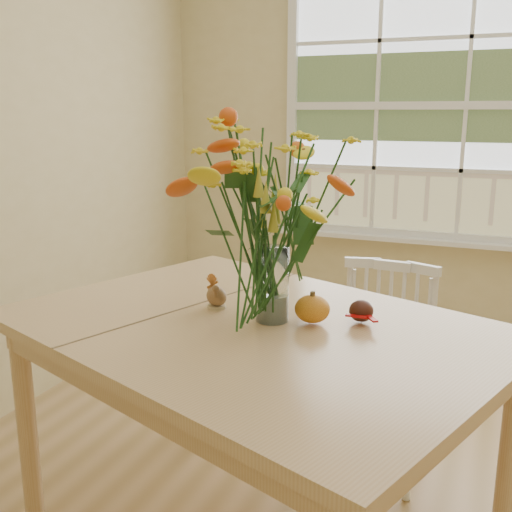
% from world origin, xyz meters
% --- Properties ---
extents(wall_back, '(4.00, 0.02, 2.70)m').
position_xyz_m(wall_back, '(0.00, 2.25, 1.35)').
color(wall_back, '#D4C287').
rests_on(wall_back, floor).
extents(window, '(2.42, 0.12, 1.74)m').
position_xyz_m(window, '(0.00, 2.21, 1.53)').
color(window, silver).
rests_on(window, wall_back).
extents(dining_table, '(1.86, 1.59, 0.84)m').
position_xyz_m(dining_table, '(-0.47, -0.08, 0.75)').
color(dining_table, tan).
rests_on(dining_table, floor).
extents(windsor_chair, '(0.43, 0.41, 0.87)m').
position_xyz_m(windsor_chair, '(-0.16, 0.63, 0.49)').
color(windsor_chair, white).
rests_on(windsor_chair, floor).
extents(flower_vase, '(0.51, 0.51, 0.61)m').
position_xyz_m(flower_vase, '(-0.42, -0.03, 1.21)').
color(flower_vase, white).
rests_on(flower_vase, dining_table).
extents(pumpkin, '(0.12, 0.12, 0.09)m').
position_xyz_m(pumpkin, '(-0.29, -0.01, 0.88)').
color(pumpkin, '#BF6116').
rests_on(pumpkin, dining_table).
extents(turkey_figurine, '(0.10, 0.09, 0.11)m').
position_xyz_m(turkey_figurine, '(-0.64, 0.01, 0.88)').
color(turkey_figurine, '#CCB78C').
rests_on(turkey_figurine, dining_table).
extents(dark_gourd, '(0.13, 0.12, 0.07)m').
position_xyz_m(dark_gourd, '(-0.14, 0.06, 0.87)').
color(dark_gourd, '#38160F').
rests_on(dark_gourd, dining_table).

